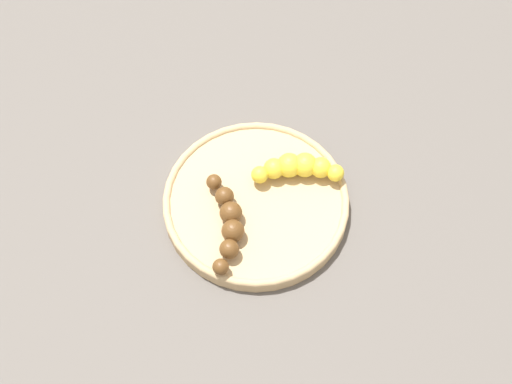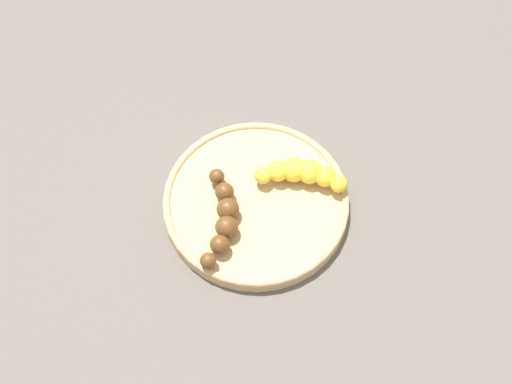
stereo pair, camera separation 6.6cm
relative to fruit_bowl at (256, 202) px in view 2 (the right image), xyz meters
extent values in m
plane|color=#56514C|center=(0.00, 0.00, -0.01)|extent=(2.40, 2.40, 0.00)
cylinder|color=tan|center=(0.00, 0.00, 0.00)|extent=(0.25, 0.25, 0.02)
torus|color=tan|center=(0.00, 0.00, 0.01)|extent=(0.25, 0.25, 0.01)
sphere|color=yellow|center=(-0.08, -0.07, 0.02)|extent=(0.02, 0.02, 0.02)
sphere|color=yellow|center=(-0.06, -0.07, 0.02)|extent=(0.03, 0.03, 0.03)
sphere|color=yellow|center=(-0.04, -0.06, 0.02)|extent=(0.03, 0.03, 0.03)
sphere|color=yellow|center=(-0.02, -0.06, 0.02)|extent=(0.03, 0.03, 0.03)
sphere|color=yellow|center=(-0.01, -0.04, 0.02)|extent=(0.03, 0.03, 0.03)
sphere|color=yellow|center=(0.01, -0.03, 0.02)|extent=(0.02, 0.02, 0.02)
sphere|color=#593819|center=(0.00, 0.11, 0.02)|extent=(0.02, 0.02, 0.02)
sphere|color=#593819|center=(0.00, 0.09, 0.02)|extent=(0.03, 0.03, 0.03)
sphere|color=#593819|center=(0.01, 0.06, 0.02)|extent=(0.03, 0.03, 0.03)
sphere|color=#593819|center=(0.02, 0.04, 0.02)|extent=(0.03, 0.03, 0.03)
sphere|color=#593819|center=(0.04, 0.02, 0.02)|extent=(0.03, 0.03, 0.03)
sphere|color=#593819|center=(0.06, 0.01, 0.02)|extent=(0.02, 0.02, 0.02)
camera|label=1|loc=(-0.16, 0.39, 0.77)|focal=46.39mm
camera|label=2|loc=(-0.22, 0.36, 0.77)|focal=46.39mm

